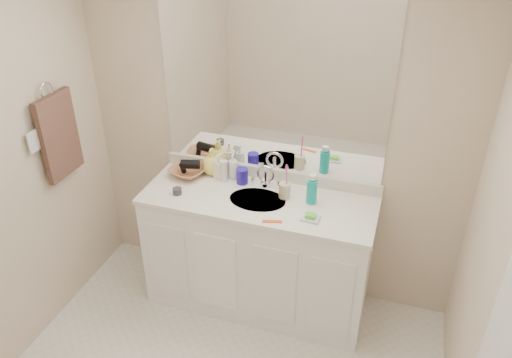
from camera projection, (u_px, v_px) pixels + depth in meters
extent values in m
cube|color=beige|center=(271.00, 136.00, 3.28)|extent=(2.60, 0.02, 2.40)
cube|color=beige|center=(504.00, 325.00, 1.87)|extent=(0.02, 2.60, 2.40)
cube|color=white|center=(258.00, 253.00, 3.45)|extent=(1.50, 0.55, 0.85)
cube|color=white|center=(258.00, 200.00, 3.23)|extent=(1.52, 0.57, 0.03)
cube|color=silver|center=(270.00, 174.00, 3.41)|extent=(1.52, 0.03, 0.08)
cylinder|color=#B4B09D|center=(257.00, 201.00, 3.21)|extent=(0.37, 0.37, 0.02)
cylinder|color=silver|center=(266.00, 179.00, 3.32)|extent=(0.02, 0.02, 0.11)
cube|color=white|center=(272.00, 84.00, 3.09)|extent=(1.48, 0.01, 1.20)
cylinder|color=#25179F|center=(242.00, 176.00, 3.35)|extent=(0.10, 0.10, 0.11)
cylinder|color=beige|center=(285.00, 190.00, 3.20)|extent=(0.09, 0.09, 0.10)
cylinder|color=#F540B3|center=(287.00, 177.00, 3.15)|extent=(0.01, 0.04, 0.20)
cylinder|color=#0DA49C|center=(312.00, 191.00, 3.14)|extent=(0.08, 0.08, 0.16)
cube|color=silver|center=(311.00, 218.00, 3.01)|extent=(0.11, 0.09, 0.01)
cube|color=#6BDB35|center=(311.00, 216.00, 3.00)|extent=(0.06, 0.05, 0.02)
cube|color=#E64D18|center=(272.00, 221.00, 2.99)|extent=(0.12, 0.05, 0.00)
cylinder|color=#343239|center=(177.00, 191.00, 3.25)|extent=(0.07, 0.07, 0.04)
cylinder|color=silver|center=(224.00, 171.00, 3.37)|extent=(0.06, 0.06, 0.15)
imported|color=white|center=(233.00, 166.00, 3.40)|extent=(0.08, 0.08, 0.18)
imported|color=#FFF4CF|center=(221.00, 165.00, 3.41)|extent=(0.10, 0.10, 0.18)
imported|color=#EFE05C|center=(212.00, 161.00, 3.45)|extent=(0.15, 0.15, 0.19)
imported|color=#AA6A44|center=(188.00, 171.00, 3.46)|extent=(0.30, 0.30, 0.06)
cylinder|color=black|center=(190.00, 164.00, 3.42)|extent=(0.14, 0.09, 0.06)
torus|color=silver|center=(46.00, 91.00, 3.01)|extent=(0.01, 0.11, 0.11)
cube|color=#35221C|center=(59.00, 136.00, 3.16)|extent=(0.04, 0.32, 0.55)
cube|color=silver|center=(33.00, 142.00, 2.98)|extent=(0.01, 0.08, 0.13)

